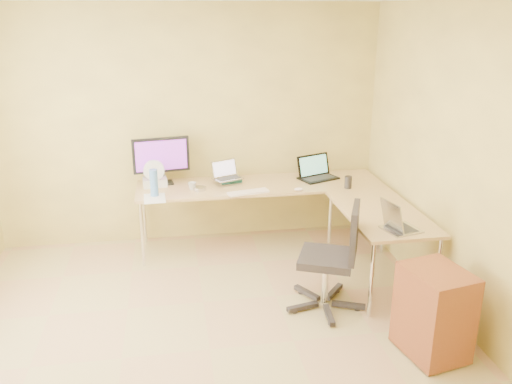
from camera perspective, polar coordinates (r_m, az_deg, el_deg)
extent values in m
plane|color=tan|center=(4.36, -4.96, -16.44)|extent=(4.50, 4.50, 0.00)
plane|color=#E2CD69|center=(5.93, -7.14, 6.96)|extent=(4.50, 0.00, 4.50)
plane|color=#E2CD69|center=(4.41, 22.79, 1.40)|extent=(0.00, 4.50, 4.50)
cube|color=tan|center=(5.89, 0.48, -2.49)|extent=(2.65, 0.70, 0.73)
cube|color=tan|center=(5.26, 12.97, -5.72)|extent=(0.70, 1.30, 0.73)
cube|color=black|center=(5.78, -10.09, 3.31)|extent=(0.62, 0.28, 0.51)
cube|color=#1D5A4E|center=(5.90, -3.03, 1.56)|extent=(0.28, 0.35, 0.05)
cube|color=#B2B1BB|center=(5.74, -3.06, 2.34)|extent=(0.37, 0.33, 0.19)
cube|color=black|center=(5.93, 6.73, 2.60)|extent=(0.50, 0.44, 0.26)
cube|color=white|center=(5.47, -0.83, -0.03)|extent=(0.44, 0.21, 0.02)
ellipsoid|color=white|center=(5.56, 4.59, 0.30)|extent=(0.10, 0.07, 0.03)
imported|color=beige|center=(5.60, -6.86, 0.64)|extent=(0.10, 0.10, 0.08)
cylinder|color=silver|center=(5.59, -6.05, 0.38)|extent=(0.18, 0.18, 0.03)
cylinder|color=#538BDA|center=(5.43, -10.87, 0.95)|extent=(0.09, 0.09, 0.28)
cube|color=white|center=(5.41, -10.79, -0.67)|extent=(0.22, 0.31, 0.01)
cube|color=silver|center=(5.78, -10.77, 1.07)|extent=(0.26, 0.20, 0.09)
cylinder|color=white|center=(5.71, -10.83, 1.84)|extent=(0.23, 0.23, 0.28)
cylinder|color=#2A2626|center=(5.69, 9.83, 1.04)|extent=(0.08, 0.08, 0.13)
cube|color=#B1B1B3|center=(4.69, 15.38, -2.69)|extent=(0.39, 0.34, 0.23)
cube|color=#2A2525|center=(4.69, 7.54, -6.74)|extent=(0.77, 0.77, 0.98)
cube|color=brown|center=(4.33, 18.50, -12.09)|extent=(0.50, 0.57, 0.69)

